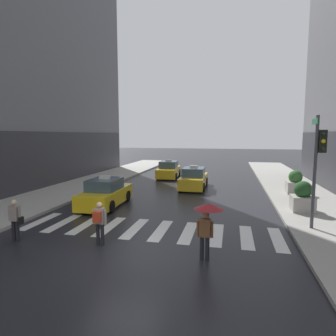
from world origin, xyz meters
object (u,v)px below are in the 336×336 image
taxi_third (169,170)px  pedestrian_with_umbrella (207,216)px  taxi_second (194,179)px  planter_near_corner (303,198)px  traffic_light_pole (318,156)px  planter_mid_block (295,183)px  taxi_lead (106,194)px  pedestrian_with_handbag (15,218)px  pedestrian_with_backpack (99,220)px

taxi_third → pedestrian_with_umbrella: (5.25, -17.76, 0.79)m
taxi_second → planter_near_corner: 8.87m
pedestrian_with_umbrella → planter_near_corner: (4.42, 6.72, -0.64)m
traffic_light_pole → planter_mid_block: 8.06m
taxi_second → planter_mid_block: size_ratio=2.84×
traffic_light_pole → pedestrian_with_umbrella: traffic_light_pole is taller
taxi_third → planter_mid_block: bearing=-31.2°
traffic_light_pole → planter_near_corner: traffic_light_pole is taller
taxi_second → planter_mid_block: (7.15, -1.18, 0.15)m
taxi_lead → planter_mid_block: (11.45, 5.52, 0.15)m
taxi_lead → pedestrian_with_umbrella: size_ratio=2.37×
planter_near_corner → taxi_third: bearing=131.2°
pedestrian_with_umbrella → planter_mid_block: (5.02, 11.53, -0.64)m
pedestrian_with_umbrella → planter_near_corner: pedestrian_with_umbrella is taller
taxi_third → pedestrian_with_umbrella: 18.53m
pedestrian_with_umbrella → pedestrian_with_handbag: (-7.44, 0.09, -0.58)m
taxi_second → pedestrian_with_backpack: taxi_second is taller
taxi_lead → pedestrian_with_handbag: 6.01m
traffic_light_pole → pedestrian_with_umbrella: size_ratio=2.47×
taxi_lead → planter_near_corner: 10.87m
pedestrian_with_backpack → pedestrian_with_handbag: size_ratio=1.00×
taxi_third → traffic_light_pole: bearing=-55.6°
pedestrian_with_umbrella → taxi_lead: bearing=136.9°
taxi_third → pedestrian_with_handbag: taxi_third is taller
pedestrian_with_backpack → planter_mid_block: (9.08, 11.09, -0.10)m
planter_mid_block → taxi_lead: bearing=-154.3°
pedestrian_with_handbag → pedestrian_with_backpack: bearing=5.9°
taxi_lead → taxi_third: same height
pedestrian_with_umbrella → planter_mid_block: size_ratio=1.21×
traffic_light_pole → taxi_lead: size_ratio=1.04×
pedestrian_with_umbrella → pedestrian_with_backpack: pedestrian_with_umbrella is taller
traffic_light_pole → planter_mid_block: bearing=84.3°
traffic_light_pole → pedestrian_with_umbrella: 6.01m
taxi_third → planter_mid_block: taxi_third is taller
pedestrian_with_umbrella → taxi_second: bearing=99.5°
pedestrian_with_umbrella → pedestrian_with_handbag: 7.46m
taxi_lead → planter_near_corner: size_ratio=2.87×
planter_near_corner → planter_mid_block: 4.85m
traffic_light_pole → pedestrian_with_backpack: bearing=-157.6°
pedestrian_with_backpack → planter_near_corner: planter_near_corner is taller
pedestrian_with_backpack → planter_mid_block: bearing=50.7°
traffic_light_pole → taxi_third: size_ratio=1.04×
pedestrian_with_umbrella → pedestrian_with_backpack: (-4.06, 0.44, -0.54)m
pedestrian_with_backpack → pedestrian_with_umbrella: bearing=-6.2°
taxi_lead → pedestrian_with_backpack: 6.06m
pedestrian_with_backpack → planter_near_corner: 10.55m
pedestrian_with_handbag → planter_mid_block: planter_mid_block is taller
taxi_third → planter_mid_block: (10.28, -6.23, 0.15)m
pedestrian_with_umbrella → planter_near_corner: 8.07m
taxi_lead → pedestrian_with_backpack: (2.37, -5.57, 0.25)m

